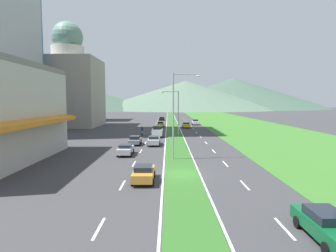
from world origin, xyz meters
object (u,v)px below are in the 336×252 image
Objects in this scene: car_2 at (125,149)px; car_3 at (185,125)px; car_7 at (194,122)px; car_1 at (153,140)px; motorcycle_rider at (141,132)px; car_6 at (134,140)px; street_lamp_mid at (175,110)px; street_lamp_near at (175,110)px; pickup_truck_0 at (157,132)px; car_0 at (326,225)px; car_8 at (161,118)px; car_4 at (143,173)px; car_5 at (160,124)px.

car_2 is 40.25m from car_3.
car_1 is at bearing -14.53° from car_7.
car_7 is 29.57m from motorcycle_rider.
car_6 is at bearing -18.65° from car_3.
car_3 is (7.04, 30.52, -0.01)m from car_1.
car_1 is (-3.85, -11.10, -4.47)m from street_lamp_mid.
street_lamp_near reaches higher than car_3.
car_2 is at bearing 178.77° from car_6.
pickup_truck_0 is at bearing -16.37° from car_6.
car_0 is 62.05m from car_3.
car_2 reaches higher than car_8.
car_7 is (6.50, 28.83, -4.42)m from street_lamp_mid.
street_lamp_mid is 32.42m from car_4.
street_lamp_mid is 43.24m from car_0.
car_1 is 11.53m from pickup_truck_0.
car_2 is 50.20m from car_7.
car_3 is 2.39× the size of motorcycle_rider.
car_2 is 0.97× the size of car_5.
car_7 is 2.37× the size of motorcycle_rider.
car_3 is 1.01× the size of car_7.
car_8 is at bearing -153.01° from car_7.
car_3 is (10.32, 38.91, 0.02)m from car_2.
car_8 is (-3.23, 71.61, -5.19)m from street_lamp_near.
car_3 is 1.12× the size of car_4.
car_0 is 0.99× the size of car_3.
car_5 is 0.93× the size of car_8.
car_4 is 1.05× the size of car_6.
pickup_truck_0 is at bearing 173.31° from street_lamp_mid.
car_1 reaches higher than car_4.
car_1 is at bearing -21.40° from car_2.
car_8 is (-0.16, 81.15, -0.03)m from car_4.
motorcycle_rider reaches higher than car_3.
car_6 reaches higher than car_8.
car_1 is at bearing 0.29° from car_4.
street_lamp_near reaches higher than car_2.
car_7 reaches higher than car_3.
car_1 is at bearing -109.12° from street_lamp_mid.
car_0 is 1.10× the size of car_2.
car_5 is (-9.97, 64.77, -0.01)m from car_0.
car_8 is at bearing -3.73° from motorcycle_rider.
street_lamp_mid is 2.10× the size of car_4.
car_8 is (-7.09, 29.83, -0.04)m from car_3.
car_1 is 1.12× the size of car_6.
street_lamp_near is at bearing -5.28° from car_3.
pickup_truck_0 is 2.70× the size of motorcycle_rider.
car_6 is (-3.20, 21.29, -0.01)m from car_4.
street_lamp_near is 11.26m from car_4.
street_lamp_near reaches higher than street_lamp_mid.
car_0 is at bearing 2.92° from car_3.
street_lamp_mid is 2.09× the size of car_2.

